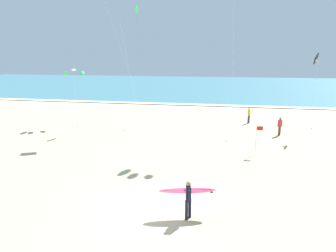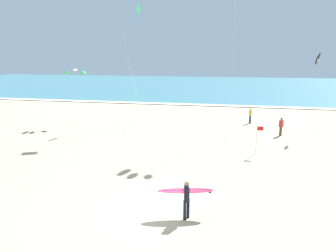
{
  "view_description": "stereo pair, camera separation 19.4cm",
  "coord_description": "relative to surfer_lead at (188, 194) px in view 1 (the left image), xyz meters",
  "views": [
    {
      "loc": [
        2.87,
        -12.34,
        6.75
      ],
      "look_at": [
        -0.73,
        6.13,
        2.39
      ],
      "focal_mm": 32.34,
      "sensor_mm": 36.0,
      "label": 1
    },
    {
      "loc": [
        3.06,
        -12.3,
        6.75
      ],
      "look_at": [
        -0.73,
        6.13,
        2.39
      ],
      "focal_mm": 32.34,
      "sensor_mm": 36.0,
      "label": 2
    }
  ],
  "objects": [
    {
      "name": "kite_arc_ivory_low",
      "position": [
        -13.43,
        16.0,
        4.18
      ],
      "size": [
        2.31,
        2.42,
        5.54
      ],
      "color": "green",
      "rests_on": "ground"
    },
    {
      "name": "ground_plane",
      "position": [
        -1.43,
        0.55,
        -1.05
      ],
      "size": [
        160.0,
        160.0,
        0.0
      ],
      "primitive_type": "plane",
      "color": "#CCB789"
    },
    {
      "name": "bystander_yellow_top",
      "position": [
        3.77,
        19.73,
        -0.24
      ],
      "size": [
        0.29,
        0.47,
        1.59
      ],
      "color": "#2D334C",
      "rests_on": "ground"
    },
    {
      "name": "kite_diamond_emerald_near",
      "position": [
        -7.73,
        18.71,
        9.67
      ],
      "size": [
        0.1,
        5.46,
        11.87
      ],
      "color": "green",
      "rests_on": "ground"
    },
    {
      "name": "kite_delta_charcoal_high",
      "position": [
        8.78,
        16.68,
        5.48
      ],
      "size": [
        1.18,
        2.19,
        7.09
      ],
      "color": "black",
      "rests_on": "ground"
    },
    {
      "name": "surfer_lead",
      "position": [
        0.0,
        0.0,
        0.0
      ],
      "size": [
        2.54,
        1.16,
        1.71
      ],
      "color": "black",
      "rests_on": "ground"
    },
    {
      "name": "bystander_red_top",
      "position": [
        6.09,
        15.16,
        -0.24
      ],
      "size": [
        0.43,
        0.32,
        1.59
      ],
      "color": "#4C3D2D",
      "rests_on": "ground"
    },
    {
      "name": "shoreline_foam",
      "position": [
        -1.43,
        30.43,
        -0.96
      ],
      "size": [
        160.0,
        1.57,
        0.01
      ],
      "primitive_type": "cube",
      "color": "white",
      "rests_on": "ocean_water"
    },
    {
      "name": "lifeguard_flag",
      "position": [
        3.63,
        9.31,
        0.22
      ],
      "size": [
        0.45,
        0.05,
        2.1
      ],
      "color": "silver",
      "rests_on": "ground"
    },
    {
      "name": "ocean_water",
      "position": [
        -1.43,
        60.13,
        -1.01
      ],
      "size": [
        160.0,
        60.0,
        0.08
      ],
      "primitive_type": "cube",
      "color": "teal",
      "rests_on": "ground"
    }
  ]
}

